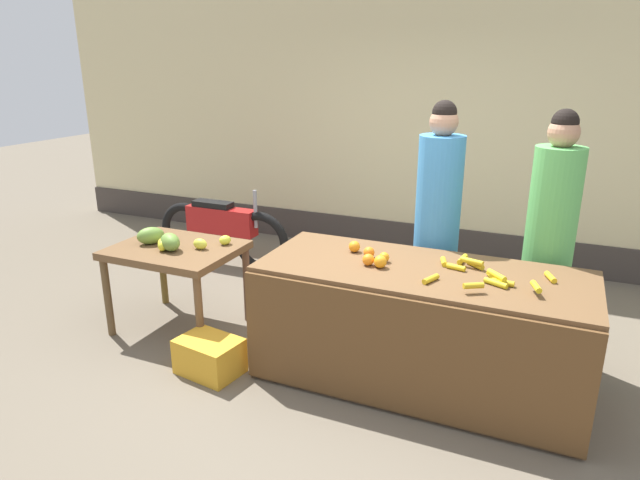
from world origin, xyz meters
TOP-DOWN VIEW (x-y plane):
  - ground_plane at (0.00, 0.00)m, footprint 24.00×24.00m
  - market_wall_back at (0.00, 2.71)m, footprint 9.98×0.23m
  - fruit_stall_counter at (0.51, -0.01)m, footprint 2.17×0.90m
  - side_table_wooden at (-1.51, 0.00)m, footprint 0.99×0.78m
  - banana_bunch_pile at (0.90, 0.00)m, footprint 0.76×0.64m
  - orange_pile at (0.14, 0.00)m, footprint 0.35×0.31m
  - mango_papaya_pile at (-1.55, -0.04)m, footprint 0.75×0.48m
  - vendor_woman_blue_shirt at (0.45, 0.69)m, footprint 0.34×0.34m
  - vendor_woman_green_shirt at (1.25, 0.68)m, footprint 0.34×0.34m
  - parked_motorcycle at (-2.01, 1.41)m, footprint 1.60×0.18m
  - produce_crate at (-0.87, -0.50)m, footprint 0.48×0.38m
  - produce_sack at (-0.76, 0.79)m, footprint 0.33×0.39m

SIDE VIEW (x-z plane):
  - ground_plane at x=0.00m, z-range 0.00..0.00m
  - produce_crate at x=-0.87m, z-range 0.00..0.26m
  - produce_sack at x=-0.76m, z-range 0.00..0.50m
  - parked_motorcycle at x=-2.01m, z-range -0.04..0.84m
  - fruit_stall_counter at x=0.51m, z-range 0.00..0.84m
  - side_table_wooden at x=-1.51m, z-range 0.27..0.98m
  - mango_papaya_pile at x=-1.55m, z-range 0.71..0.85m
  - banana_bunch_pile at x=0.90m, z-range 0.83..0.90m
  - orange_pile at x=0.14m, z-range 0.83..0.92m
  - vendor_woman_green_shirt at x=1.25m, z-range 0.01..1.85m
  - vendor_woman_blue_shirt at x=0.45m, z-range 0.01..1.89m
  - market_wall_back at x=0.00m, z-range -0.03..3.52m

